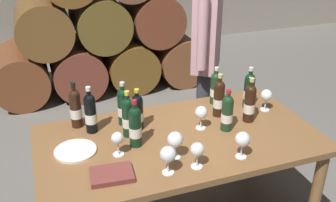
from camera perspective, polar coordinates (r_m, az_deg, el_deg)
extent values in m
cylinder|color=brown|center=(4.78, -20.84, 3.82)|extent=(0.60, 0.90, 0.60)
cylinder|color=brown|center=(4.80, -13.36, 4.93)|extent=(0.60, 0.90, 0.60)
cylinder|color=brown|center=(4.89, -6.03, 5.95)|extent=(0.60, 0.90, 0.60)
cylinder|color=brown|center=(5.07, 0.94, 6.82)|extent=(0.60, 0.90, 0.60)
cylinder|color=brown|center=(4.61, -18.00, 10.67)|extent=(0.60, 0.90, 0.60)
cylinder|color=brown|center=(4.67, -10.17, 11.72)|extent=(0.60, 0.90, 0.60)
cylinder|color=brown|center=(4.81, -2.62, 12.52)|extent=(0.60, 0.90, 0.60)
cube|color=brown|center=(2.37, 1.64, -5.72)|extent=(1.70, 0.90, 0.04)
cylinder|color=brown|center=(2.67, 20.83, -13.52)|extent=(0.07, 0.07, 0.72)
cylinder|color=brown|center=(2.79, -16.75, -10.92)|extent=(0.07, 0.07, 0.72)
cylinder|color=brown|center=(3.17, 12.09, -5.39)|extent=(0.07, 0.07, 0.72)
cylinder|color=#19381E|center=(2.74, 7.00, 1.52)|extent=(0.07, 0.07, 0.19)
sphere|color=#19381E|center=(2.70, 7.12, 3.46)|extent=(0.07, 0.07, 0.07)
cylinder|color=#19381E|center=(2.69, 7.15, 3.93)|extent=(0.03, 0.03, 0.06)
cylinder|color=silver|center=(2.68, 7.20, 4.73)|extent=(0.03, 0.03, 0.02)
cylinder|color=silver|center=(2.74, 6.99, 1.34)|extent=(0.07, 0.07, 0.06)
cylinder|color=black|center=(2.49, -13.42, -1.49)|extent=(0.07, 0.07, 0.21)
sphere|color=black|center=(2.44, -13.69, 0.83)|extent=(0.07, 0.07, 0.07)
cylinder|color=black|center=(2.43, -13.75, 1.41)|extent=(0.03, 0.03, 0.07)
cylinder|color=black|center=(2.41, -13.87, 2.39)|extent=(0.03, 0.03, 0.02)
cylinder|color=silver|center=(2.49, -13.39, -1.71)|extent=(0.07, 0.07, 0.06)
cylinder|color=black|center=(2.23, -4.84, -4.29)|extent=(0.07, 0.07, 0.21)
sphere|color=black|center=(2.18, -4.94, -1.82)|extent=(0.07, 0.07, 0.07)
cylinder|color=black|center=(2.17, -4.97, -1.21)|extent=(0.03, 0.03, 0.06)
cylinder|color=#B21E23|center=(2.15, -5.02, -0.16)|extent=(0.03, 0.03, 0.02)
cylinder|color=silver|center=(2.24, -4.83, -4.52)|extent=(0.07, 0.07, 0.06)
cylinder|color=black|center=(2.54, 11.91, -0.76)|extent=(0.07, 0.07, 0.21)
sphere|color=black|center=(2.49, 12.15, 1.53)|extent=(0.07, 0.07, 0.07)
cylinder|color=black|center=(2.48, 12.21, 2.10)|extent=(0.03, 0.03, 0.07)
cylinder|color=tan|center=(2.46, 12.31, 3.06)|extent=(0.03, 0.03, 0.02)
cylinder|color=silver|center=(2.54, 11.89, -0.97)|extent=(0.07, 0.07, 0.06)
cylinder|color=black|center=(2.34, -5.88, -2.84)|extent=(0.07, 0.07, 0.21)
sphere|color=black|center=(2.28, -6.01, -0.43)|extent=(0.07, 0.07, 0.07)
cylinder|color=black|center=(2.27, -6.04, 0.16)|extent=(0.03, 0.03, 0.07)
cylinder|color=gold|center=(2.25, -6.09, 1.18)|extent=(0.03, 0.03, 0.02)
cylinder|color=silver|center=(2.34, -5.87, -3.06)|extent=(0.07, 0.07, 0.06)
cylinder|color=black|center=(2.41, -11.31, -2.22)|extent=(0.07, 0.07, 0.21)
sphere|color=black|center=(2.36, -11.55, 0.17)|extent=(0.07, 0.07, 0.07)
cylinder|color=black|center=(2.35, -11.61, 0.77)|extent=(0.03, 0.03, 0.07)
cylinder|color=silver|center=(2.33, -11.71, 1.78)|extent=(0.03, 0.03, 0.02)
cylinder|color=silver|center=(2.41, -11.29, -2.44)|extent=(0.07, 0.07, 0.06)
cylinder|color=black|center=(2.57, 7.50, -0.03)|extent=(0.07, 0.07, 0.21)
sphere|color=black|center=(2.53, 7.64, 2.19)|extent=(0.07, 0.07, 0.07)
cylinder|color=black|center=(2.51, 7.68, 2.74)|extent=(0.03, 0.03, 0.07)
cylinder|color=tan|center=(2.50, 7.74, 3.68)|extent=(0.03, 0.03, 0.02)
cylinder|color=silver|center=(2.58, 7.48, -0.24)|extent=(0.07, 0.07, 0.06)
cylinder|color=black|center=(2.72, 11.82, 1.13)|extent=(0.07, 0.07, 0.21)
sphere|color=black|center=(2.68, 12.03, 3.24)|extent=(0.07, 0.07, 0.07)
cylinder|color=black|center=(2.67, 12.09, 3.76)|extent=(0.03, 0.03, 0.06)
cylinder|color=silver|center=(2.65, 12.18, 4.63)|extent=(0.03, 0.03, 0.02)
cylinder|color=silver|center=(2.73, 11.80, 0.94)|extent=(0.07, 0.07, 0.06)
cylinder|color=black|center=(2.40, -4.50, -2.08)|extent=(0.07, 0.07, 0.19)
sphere|color=black|center=(2.36, -4.59, 0.08)|extent=(0.07, 0.07, 0.07)
cylinder|color=black|center=(2.35, -4.61, 0.60)|extent=(0.03, 0.03, 0.06)
cylinder|color=gold|center=(2.33, -4.65, 1.51)|extent=(0.03, 0.03, 0.02)
cylinder|color=silver|center=(2.41, -4.50, -2.28)|extent=(0.07, 0.07, 0.06)
cylinder|color=#19381E|center=(2.41, 8.69, -2.19)|extent=(0.07, 0.07, 0.19)
sphere|color=#19381E|center=(2.37, 8.86, -0.02)|extent=(0.07, 0.07, 0.07)
cylinder|color=#19381E|center=(2.36, 8.90, 0.51)|extent=(0.03, 0.03, 0.06)
cylinder|color=#B21E23|center=(2.34, 8.97, 1.42)|extent=(0.03, 0.03, 0.02)
cylinder|color=silver|center=(2.42, 8.68, -2.39)|extent=(0.07, 0.07, 0.06)
cylinder|color=black|center=(2.47, -6.59, -1.25)|extent=(0.07, 0.07, 0.20)
sphere|color=black|center=(2.42, -6.72, 1.00)|extent=(0.07, 0.07, 0.07)
cylinder|color=black|center=(2.41, -6.75, 1.56)|extent=(0.03, 0.03, 0.06)
cylinder|color=silver|center=(2.39, -6.80, 2.51)|extent=(0.03, 0.03, 0.02)
cylinder|color=silver|center=(2.47, -6.57, -1.46)|extent=(0.07, 0.07, 0.06)
cylinder|color=white|center=(2.45, 4.83, -3.97)|extent=(0.06, 0.06, 0.00)
cylinder|color=white|center=(2.43, 4.87, -3.16)|extent=(0.01, 0.01, 0.07)
sphere|color=white|center=(2.40, 4.93, -1.68)|extent=(0.08, 0.08, 0.08)
cylinder|color=white|center=(2.21, -7.31, -7.80)|extent=(0.06, 0.06, 0.00)
cylinder|color=white|center=(2.19, -7.37, -6.94)|extent=(0.01, 0.01, 0.07)
sphere|color=white|center=(2.16, -7.47, -5.45)|extent=(0.07, 0.07, 0.07)
cylinder|color=white|center=(2.22, 10.70, -8.06)|extent=(0.06, 0.06, 0.00)
cylinder|color=white|center=(2.19, 10.78, -7.19)|extent=(0.01, 0.01, 0.07)
sphere|color=white|center=(2.15, 10.95, -5.56)|extent=(0.08, 0.08, 0.08)
cylinder|color=white|center=(2.74, 14.07, -1.24)|extent=(0.06, 0.06, 0.00)
cylinder|color=white|center=(2.73, 14.16, -0.49)|extent=(0.01, 0.01, 0.07)
sphere|color=white|center=(2.70, 14.33, 0.85)|extent=(0.08, 0.08, 0.08)
cylinder|color=white|center=(2.11, 4.25, -9.61)|extent=(0.06, 0.06, 0.00)
cylinder|color=white|center=(2.08, 4.29, -8.72)|extent=(0.01, 0.01, 0.07)
sphere|color=white|center=(2.04, 4.35, -7.13)|extent=(0.08, 0.08, 0.08)
cylinder|color=white|center=(2.06, 0.00, -10.48)|extent=(0.06, 0.06, 0.00)
cylinder|color=white|center=(2.04, 0.00, -9.58)|extent=(0.01, 0.01, 0.07)
sphere|color=white|center=(1.99, 0.00, -7.86)|extent=(0.09, 0.09, 0.09)
cylinder|color=white|center=(2.17, 1.03, -8.28)|extent=(0.06, 0.06, 0.00)
cylinder|color=white|center=(2.15, 1.04, -7.40)|extent=(0.01, 0.01, 0.07)
sphere|color=white|center=(2.11, 1.06, -5.70)|extent=(0.09, 0.09, 0.09)
cube|color=brown|center=(2.05, -8.32, -10.69)|extent=(0.23, 0.18, 0.03)
cylinder|color=white|center=(2.28, -13.50, -7.17)|extent=(0.24, 0.24, 0.01)
cylinder|color=#383842|center=(3.35, 5.38, -1.73)|extent=(0.11, 0.11, 0.85)
cylinder|color=#383842|center=(3.25, 5.05, -2.62)|extent=(0.11, 0.11, 0.85)
cube|color=#CC9EA8|center=(3.01, 5.80, 10.41)|extent=(0.33, 0.37, 0.64)
cylinder|color=#CC9EA8|center=(3.21, 6.47, 11.95)|extent=(0.08, 0.08, 0.54)
cylinder|color=#CC9EA8|center=(2.81, 5.11, 9.91)|extent=(0.08, 0.08, 0.54)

